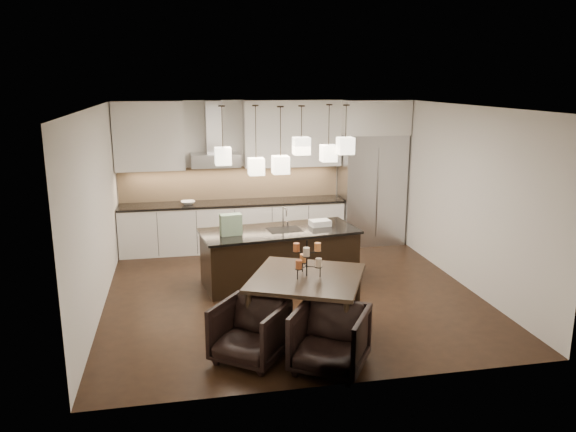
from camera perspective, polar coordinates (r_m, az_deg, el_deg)
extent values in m
cube|color=black|center=(8.70, 0.26, -7.75)|extent=(5.50, 5.50, 0.02)
cube|color=white|center=(8.11, 0.28, 11.14)|extent=(5.50, 5.50, 0.02)
cube|color=silver|center=(10.96, -2.60, 4.38)|extent=(5.50, 0.02, 2.80)
cube|color=silver|center=(5.70, 5.79, -4.47)|extent=(5.50, 0.02, 2.80)
cube|color=silver|center=(8.21, -18.96, 0.49)|extent=(0.02, 5.50, 2.80)
cube|color=silver|center=(9.23, 17.32, 2.00)|extent=(0.02, 5.50, 2.80)
cube|color=#B7B7BA|center=(11.16, 8.45, 2.72)|extent=(1.20, 0.72, 2.15)
cube|color=silver|center=(10.99, 8.71, 9.90)|extent=(1.26, 0.72, 0.65)
cube|color=silver|center=(10.77, -5.57, -1.07)|extent=(4.21, 0.62, 0.88)
cube|color=black|center=(10.66, -5.63, 1.32)|extent=(4.21, 0.66, 0.04)
cube|color=tan|center=(10.89, -5.83, 3.38)|extent=(4.21, 0.02, 0.63)
cube|color=silver|center=(10.57, -13.94, 7.89)|extent=(1.25, 0.35, 1.25)
cube|color=silver|center=(10.77, 0.45, 8.39)|extent=(1.85, 0.35, 1.25)
cube|color=#B7B7BA|center=(10.54, -7.39, 5.67)|extent=(0.90, 0.52, 0.24)
cube|color=#B7B7BA|center=(10.58, -7.53, 8.96)|extent=(0.30, 0.28, 0.96)
imported|color=silver|center=(10.56, -10.13, 1.34)|extent=(0.28, 0.28, 0.06)
cube|color=black|center=(8.95, -0.89, -4.23)|extent=(2.47, 1.24, 0.83)
cube|color=black|center=(8.82, -0.90, -1.54)|extent=(2.56, 1.33, 0.04)
cube|color=#1A602D|center=(8.54, -5.83, -0.87)|extent=(0.34, 0.21, 0.32)
cube|color=silver|center=(9.07, 3.27, -0.71)|extent=(0.35, 0.27, 0.09)
cylinder|color=beige|center=(6.93, 3.12, -4.74)|extent=(0.11, 0.11, 0.11)
cylinder|color=#D97F41|center=(7.09, 1.54, -4.30)|extent=(0.11, 0.11, 0.11)
cylinder|color=#A85229|center=(6.86, 1.10, -4.93)|extent=(0.11, 0.11, 0.11)
cylinder|color=#D97F41|center=(6.98, 3.03, -3.16)|extent=(0.11, 0.11, 0.11)
cylinder|color=#A85229|center=(6.96, 0.86, -3.20)|extent=(0.11, 0.11, 0.11)
cylinder|color=beige|center=(6.78, 1.88, -3.66)|extent=(0.11, 0.11, 0.11)
imported|color=black|center=(6.60, -3.90, -11.67)|extent=(1.05, 1.06, 0.70)
imported|color=black|center=(6.40, 4.26, -12.38)|extent=(1.08, 1.08, 0.72)
cube|color=white|center=(8.59, -6.62, 6.06)|extent=(0.24, 0.24, 0.26)
cube|color=white|center=(8.76, -3.25, 5.04)|extent=(0.24, 0.24, 0.26)
cube|color=white|center=(8.54, 1.37, 7.13)|extent=(0.24, 0.24, 0.26)
cube|color=white|center=(9.02, 4.13, 6.38)|extent=(0.24, 0.24, 0.26)
cube|color=white|center=(8.86, 5.85, 7.12)|extent=(0.24, 0.24, 0.26)
cube|color=white|center=(8.36, -0.76, 5.22)|extent=(0.24, 0.24, 0.26)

